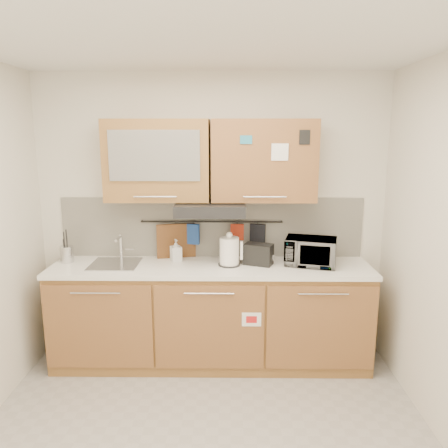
{
  "coord_description": "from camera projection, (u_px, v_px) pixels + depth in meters",
  "views": [
    {
      "loc": [
        0.16,
        -2.5,
        2.06
      ],
      "look_at": [
        0.12,
        1.05,
        1.32
      ],
      "focal_mm": 35.0,
      "sensor_mm": 36.0,
      "label": 1
    }
  ],
  "objects": [
    {
      "name": "kettle",
      "position": [
        229.0,
        252.0,
        3.83
      ],
      "size": [
        0.22,
        0.19,
        0.3
      ],
      "rotation": [
        0.0,
        0.0,
        -0.04
      ],
      "color": "white",
      "rests_on": "countertop"
    },
    {
      "name": "dark_pouch",
      "position": [
        258.0,
        236.0,
        4.04
      ],
      "size": [
        0.15,
        0.07,
        0.22
      ],
      "primitive_type": "cube",
      "rotation": [
        0.0,
        0.0,
        -0.22
      ],
      "color": "black",
      "rests_on": "utensil_rail"
    },
    {
      "name": "base_cabinet",
      "position": [
        211.0,
        319.0,
        3.96
      ],
      "size": [
        2.8,
        0.64,
        0.88
      ],
      "color": "olive",
      "rests_on": "floor"
    },
    {
      "name": "countertop",
      "position": [
        211.0,
        267.0,
        3.85
      ],
      "size": [
        2.82,
        0.62,
        0.04
      ],
      "primitive_type": "cube",
      "color": "white",
      "rests_on": "base_cabinet"
    },
    {
      "name": "sink",
      "position": [
        115.0,
        264.0,
        3.88
      ],
      "size": [
        0.42,
        0.4,
        0.26
      ],
      "color": "silver",
      "rests_on": "countertop"
    },
    {
      "name": "upper_cabinets",
      "position": [
        210.0,
        160.0,
        3.79
      ],
      "size": [
        1.82,
        0.37,
        0.7
      ],
      "color": "olive",
      "rests_on": "wall_back"
    },
    {
      "name": "oven_mitt",
      "position": [
        193.0,
        234.0,
        4.05
      ],
      "size": [
        0.12,
        0.06,
        0.19
      ],
      "primitive_type": "cube",
      "rotation": [
        0.0,
        0.0,
        -0.27
      ],
      "color": "navy",
      "rests_on": "utensil_rail"
    },
    {
      "name": "microwave",
      "position": [
        311.0,
        252.0,
        3.84
      ],
      "size": [
        0.49,
        0.39,
        0.24
      ],
      "primitive_type": "imported",
      "rotation": [
        0.0,
        0.0,
        -0.25
      ],
      "color": "#999999",
      "rests_on": "countertop"
    },
    {
      "name": "soap_bottle",
      "position": [
        176.0,
        250.0,
        3.96
      ],
      "size": [
        0.12,
        0.12,
        0.2
      ],
      "primitive_type": "imported",
      "rotation": [
        0.0,
        0.0,
        0.4
      ],
      "color": "#999999",
      "rests_on": "countertop"
    },
    {
      "name": "wall_back",
      "position": [
        212.0,
        216.0,
        4.08
      ],
      "size": [
        3.2,
        0.0,
        3.2
      ],
      "primitive_type": "plane",
      "rotation": [
        1.57,
        0.0,
        0.0
      ],
      "color": "silver",
      "rests_on": "ground"
    },
    {
      "name": "backsplash",
      "position": [
        212.0,
        227.0,
        4.08
      ],
      "size": [
        2.8,
        0.02,
        0.56
      ],
      "primitive_type": "cube",
      "color": "silver",
      "rests_on": "countertop"
    },
    {
      "name": "toaster",
      "position": [
        258.0,
        254.0,
        3.86
      ],
      "size": [
        0.28,
        0.22,
        0.19
      ],
      "rotation": [
        0.0,
        0.0,
        -0.37
      ],
      "color": "black",
      "rests_on": "countertop"
    },
    {
      "name": "utensil_rail",
      "position": [
        212.0,
        222.0,
        4.03
      ],
      "size": [
        1.3,
        0.02,
        0.02
      ],
      "primitive_type": "cylinder",
      "rotation": [
        0.0,
        1.57,
        0.0
      ],
      "color": "black",
      "rests_on": "backsplash"
    },
    {
      "name": "ceiling",
      "position": [
        199.0,
        31.0,
        2.34
      ],
      "size": [
        3.2,
        3.2,
        0.0
      ],
      "primitive_type": "plane",
      "rotation": [
        3.14,
        0.0,
        0.0
      ],
      "color": "white",
      "rests_on": "wall_back"
    },
    {
      "name": "cutting_board",
      "position": [
        176.0,
        247.0,
        4.07
      ],
      "size": [
        0.36,
        0.11,
        0.45
      ],
      "primitive_type": "cube",
      "rotation": [
        0.0,
        0.0,
        0.22
      ],
      "color": "brown",
      "rests_on": "utensil_rail"
    },
    {
      "name": "pot_holder",
      "position": [
        237.0,
        232.0,
        4.04
      ],
      "size": [
        0.12,
        0.03,
        0.15
      ],
      "primitive_type": "cube",
      "rotation": [
        0.0,
        0.0,
        -0.1
      ],
      "color": "#AA2B16",
      "rests_on": "utensil_rail"
    },
    {
      "name": "range_hood",
      "position": [
        211.0,
        208.0,
        3.81
      ],
      "size": [
        0.6,
        0.46,
        0.1
      ],
      "primitive_type": "cube",
      "color": "black",
      "rests_on": "upper_cabinets"
    },
    {
      "name": "utensil_crock",
      "position": [
        67.0,
        254.0,
        3.93
      ],
      "size": [
        0.12,
        0.12,
        0.3
      ],
      "rotation": [
        0.0,
        0.0,
        0.04
      ],
      "color": "silver",
      "rests_on": "countertop"
    }
  ]
}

